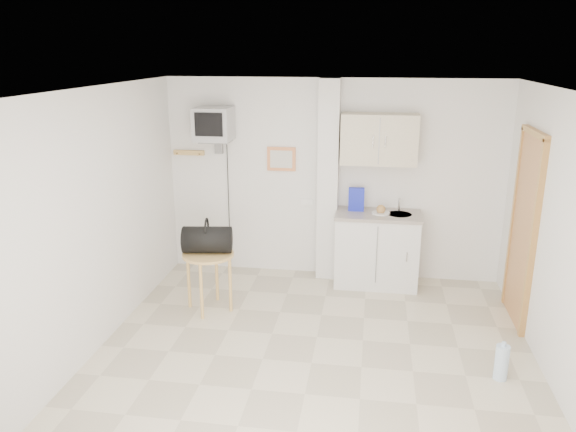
# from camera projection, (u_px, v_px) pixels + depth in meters

# --- Properties ---
(ground) EXTENTS (4.50, 4.50, 0.00)m
(ground) POSITION_uv_depth(u_px,v_px,m) (311.00, 363.00, 5.26)
(ground) COLOR beige
(ground) RESTS_ON ground
(room_envelope) EXTENTS (4.24, 4.54, 2.55)m
(room_envelope) POSITION_uv_depth(u_px,v_px,m) (342.00, 204.00, 4.87)
(room_envelope) COLOR white
(room_envelope) RESTS_ON ground
(kitchenette) EXTENTS (1.03, 0.58, 2.10)m
(kitchenette) POSITION_uv_depth(u_px,v_px,m) (377.00, 222.00, 6.85)
(kitchenette) COLOR silver
(kitchenette) RESTS_ON ground
(crt_television) EXTENTS (0.44, 0.45, 2.15)m
(crt_television) POSITION_uv_depth(u_px,v_px,m) (214.00, 125.00, 6.83)
(crt_television) COLOR slate
(crt_television) RESTS_ON ground
(round_table) EXTENTS (0.57, 0.57, 0.67)m
(round_table) POSITION_uv_depth(u_px,v_px,m) (208.00, 262.00, 6.19)
(round_table) COLOR tan
(round_table) RESTS_ON ground
(duffel_bag) EXTENTS (0.57, 0.37, 0.39)m
(duffel_bag) POSITION_uv_depth(u_px,v_px,m) (207.00, 239.00, 6.15)
(duffel_bag) COLOR black
(duffel_bag) RESTS_ON round_table
(water_bottle) EXTENTS (0.12, 0.12, 0.37)m
(water_bottle) POSITION_uv_depth(u_px,v_px,m) (502.00, 362.00, 4.97)
(water_bottle) COLOR #B7D5F1
(water_bottle) RESTS_ON ground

